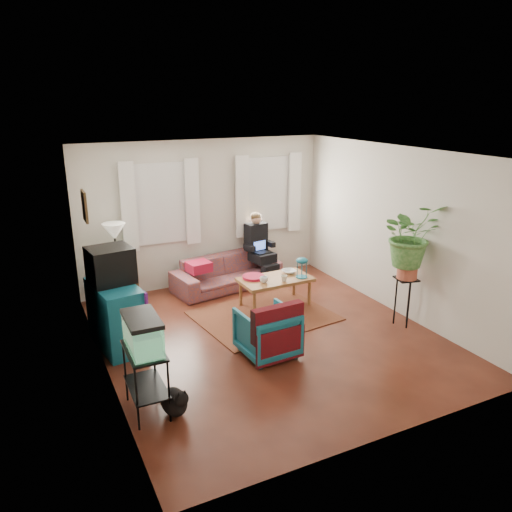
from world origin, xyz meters
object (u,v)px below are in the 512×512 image
armchair (267,330)px  coffee_table (275,292)px  side_table (119,282)px  aquarium_stand (146,381)px  sofa (227,267)px  dresser (116,316)px  plant_stand (404,302)px

armchair → coffee_table: bearing=-125.1°
side_table → aquarium_stand: 3.23m
side_table → armchair: 3.01m
sofa → dresser: bearing=-157.0°
sofa → plant_stand: bearing=-64.6°
sofa → dresser: dresser is taller
side_table → dresser: size_ratio=0.71×
aquarium_stand → plant_stand: size_ratio=1.00×
sofa → armchair: bearing=-110.0°
dresser → armchair: 2.06m
coffee_table → plant_stand: plant_stand is taller
aquarium_stand → coffee_table: 3.26m
plant_stand → dresser: bearing=163.3°
armchair → coffee_table: size_ratio=0.61×
dresser → plant_stand: dresser is taller
armchair → sofa: bearing=-104.1°
sofa → dresser: size_ratio=1.94×
coffee_table → plant_stand: 2.03m
side_table → coffee_table: side_table is taller
side_table → sofa: bearing=-4.9°
side_table → plant_stand: 4.57m
side_table → coffee_table: size_ratio=0.62×
coffee_table → sofa: bearing=108.3°
dresser → coffee_table: (2.60, 0.28, -0.21)m
sofa → side_table: sofa is taller
plant_stand → sofa: bearing=124.5°
side_table → coffee_table: 2.60m
aquarium_stand → armchair: size_ratio=1.05×
sofa → side_table: (-1.88, 0.16, -0.02)m
sofa → armchair: (-0.48, -2.50, -0.03)m
aquarium_stand → coffee_table: size_ratio=0.64×
coffee_table → plant_stand: (1.39, -1.48, 0.13)m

